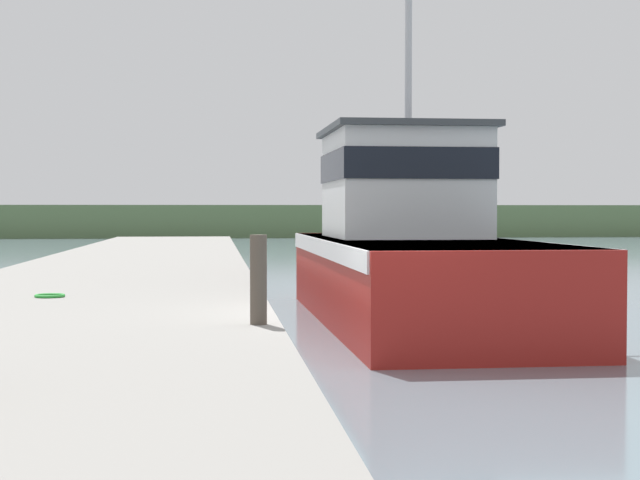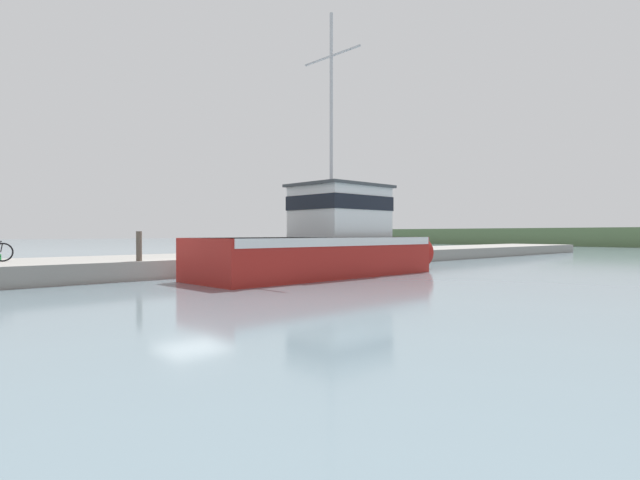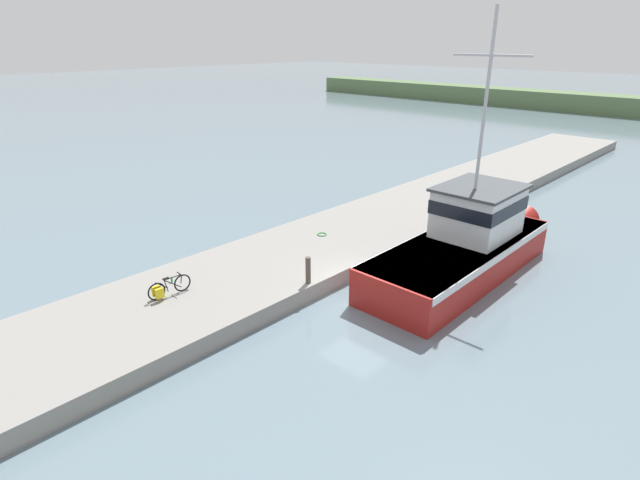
# 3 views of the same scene
# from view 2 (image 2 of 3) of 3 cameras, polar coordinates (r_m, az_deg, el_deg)

# --- Properties ---
(ground_plane) EXTENTS (320.00, 320.00, 0.00)m
(ground_plane) POSITION_cam_2_polar(r_m,az_deg,el_deg) (18.97, -14.32, -4.56)
(ground_plane) COLOR slate
(dock_pier) EXTENTS (6.01, 80.00, 0.72)m
(dock_pier) POSITION_cam_2_polar(r_m,az_deg,el_deg) (22.84, -19.56, -2.79)
(dock_pier) COLOR gray
(dock_pier) RESTS_ON ground_plane
(fishing_boat_main) EXTENTS (3.74, 12.57, 10.94)m
(fishing_boat_main) POSITION_cam_2_polar(r_m,az_deg,el_deg) (20.75, 0.94, -0.16)
(fishing_boat_main) COLOR maroon
(fishing_boat_main) RESTS_ON ground_plane
(mooring_post) EXTENTS (0.21, 0.21, 1.11)m
(mooring_post) POSITION_cam_2_polar(r_m,az_deg,el_deg) (19.78, -19.98, -0.67)
(mooring_post) COLOR #51473D
(mooring_post) RESTS_ON dock_pier
(hose_coil) EXTENTS (0.49, 0.49, 0.05)m
(hose_coil) POSITION_cam_2_polar(r_m,az_deg,el_deg) (24.53, -13.89, -1.63)
(hose_coil) COLOR green
(hose_coil) RESTS_ON dock_pier
(water_bottle_by_bike) EXTENTS (0.08, 0.08, 0.24)m
(water_bottle_by_bike) POSITION_cam_2_polar(r_m,az_deg,el_deg) (22.58, -32.72, -1.68)
(water_bottle_by_bike) COLOR green
(water_bottle_by_bike) RESTS_ON dock_pier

